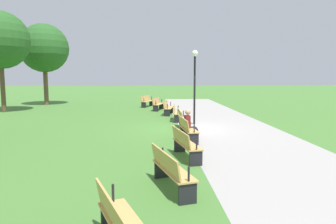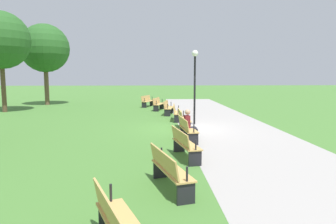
% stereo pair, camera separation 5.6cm
% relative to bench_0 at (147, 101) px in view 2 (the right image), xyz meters
% --- Properties ---
extents(ground_plane, '(120.00, 120.00, 0.00)m').
position_rel_bench_0_xyz_m(ground_plane, '(10.23, 1.96, -0.47)').
color(ground_plane, '#477A33').
extents(path_paving, '(35.50, 4.56, 0.01)m').
position_rel_bench_0_xyz_m(path_paving, '(10.23, 4.05, -0.47)').
color(path_paving, '#A39E99').
rests_on(path_paving, ground).
extents(bench_0, '(1.84, 1.08, 0.89)m').
position_rel_bench_0_xyz_m(bench_0, '(0.00, 0.00, 0.00)').
color(bench_0, tan).
rests_on(bench_0, ground).
extents(bench_1, '(1.85, 0.94, 0.89)m').
position_rel_bench_0_xyz_m(bench_1, '(2.48, 0.82, 0.00)').
color(bench_1, tan).
rests_on(bench_1, ground).
extents(bench_2, '(1.84, 0.79, 0.89)m').
position_rel_bench_0_xyz_m(bench_2, '(5.03, 1.42, 0.00)').
color(bench_2, tan).
rests_on(bench_2, ground).
extents(bench_3, '(1.82, 0.63, 0.89)m').
position_rel_bench_0_xyz_m(bench_3, '(7.62, 1.77, 0.00)').
color(bench_3, tan).
rests_on(bench_3, ground).
extents(bench_4, '(1.79, 0.47, 0.89)m').
position_rel_bench_0_xyz_m(bench_4, '(10.23, 1.89, 0.00)').
color(bench_4, tan).
rests_on(bench_4, ground).
extents(bench_5, '(1.82, 0.63, 0.89)m').
position_rel_bench_0_xyz_m(bench_5, '(12.85, 1.77, 0.00)').
color(bench_5, tan).
rests_on(bench_5, ground).
extents(bench_6, '(1.84, 0.79, 0.89)m').
position_rel_bench_0_xyz_m(bench_6, '(15.44, 1.42, 0.00)').
color(bench_6, tan).
rests_on(bench_6, ground).
extents(bench_7, '(1.85, 0.94, 0.89)m').
position_rel_bench_0_xyz_m(bench_7, '(17.99, 0.82, 0.00)').
color(bench_7, tan).
rests_on(bench_7, ground).
extents(bench_8, '(1.84, 1.08, 0.89)m').
position_rel_bench_0_xyz_m(bench_8, '(20.47, 0.00, 0.00)').
color(bench_8, tan).
rests_on(bench_8, ground).
extents(person_seated, '(0.36, 0.54, 1.20)m').
position_rel_bench_0_xyz_m(person_seated, '(12.64, 1.90, 0.16)').
color(person_seated, maroon).
rests_on(person_seated, ground).
extents(tree_0, '(4.01, 4.01, 6.76)m').
position_rel_bench_0_xyz_m(tree_0, '(-2.05, -8.56, 4.26)').
color(tree_0, brown).
rests_on(tree_0, ground).
extents(tree_2, '(3.84, 3.84, 6.77)m').
position_rel_bench_0_xyz_m(tree_2, '(3.07, -9.71, 4.36)').
color(tree_2, brown).
rests_on(tree_2, ground).
extents(lamp_post, '(0.32, 0.32, 3.77)m').
position_rel_bench_0_xyz_m(lamp_post, '(8.93, 2.59, 2.17)').
color(lamp_post, black).
rests_on(lamp_post, ground).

